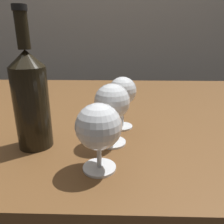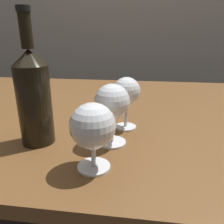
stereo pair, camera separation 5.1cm
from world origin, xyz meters
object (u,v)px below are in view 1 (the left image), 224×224
wine_glass_merlot (99,127)px  wine_glass_rose (112,103)px  wine_bottle (31,98)px  wine_glass_amber (123,93)px

wine_glass_merlot → wine_glass_rose: bearing=78.7°
wine_glass_merlot → wine_glass_rose: 0.11m
wine_glass_merlot → wine_bottle: (-0.16, 0.09, 0.03)m
wine_glass_merlot → wine_glass_rose: (0.02, 0.11, 0.01)m
wine_glass_amber → wine_bottle: wine_bottle is taller
wine_glass_amber → wine_bottle: 0.23m
wine_glass_rose → wine_bottle: (-0.18, -0.01, 0.01)m
wine_glass_amber → wine_bottle: size_ratio=0.47×
wine_glass_merlot → wine_bottle: wine_bottle is taller
wine_bottle → wine_glass_rose: bearing=4.7°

